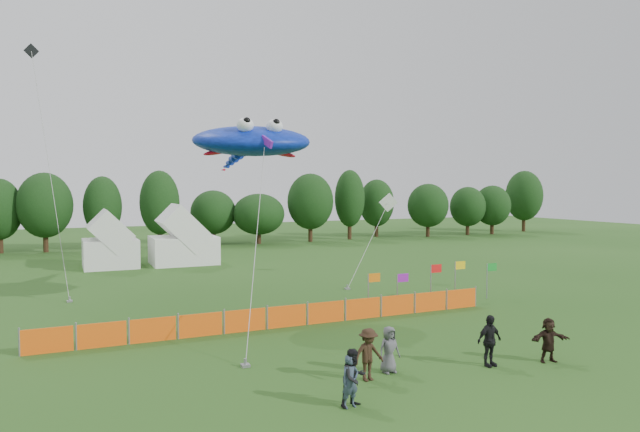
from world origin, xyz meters
name	(u,v)px	position (x,y,z in m)	size (l,w,h in m)	color
ground	(392,373)	(0.00, 0.00, 0.00)	(160.00, 160.00, 0.00)	#234C16
treeline	(183,208)	(1.61, 44.93, 4.18)	(104.57, 8.78, 8.36)	#382314
tent_left	(110,244)	(-6.79, 31.61, 1.87)	(4.20, 4.20, 3.71)	white
tent_right	(183,241)	(-1.04, 31.30, 1.91)	(5.35, 4.28, 3.78)	white
barrier_fence	(287,316)	(-0.95, 7.63, 0.50)	(21.90, 0.06, 1.00)	#FA590D
flag_row	(433,279)	(8.21, 9.05, 1.40)	(8.73, 0.68, 2.22)	gray
spectator_a	(350,382)	(-2.72, -2.09, 0.77)	(0.56, 0.37, 1.55)	#2E3B4D
spectator_b	(354,378)	(-2.58, -2.05, 0.86)	(0.84, 0.65, 1.72)	black
spectator_c	(368,354)	(-1.09, -0.29, 0.88)	(1.14, 0.66, 1.77)	black
spectator_d	(489,341)	(3.65, -0.76, 0.93)	(1.09, 0.45, 1.86)	black
spectator_e	(389,349)	(-0.03, 0.14, 0.81)	(0.80, 0.52, 1.63)	#515156
spectator_f	(549,340)	(5.98, -1.28, 0.82)	(1.53, 0.49, 1.65)	black
stingray_kite	(250,142)	(-1.21, 12.21, 8.82)	(6.97, 17.22, 9.94)	#0E2FCD
small_kite_white	(380,220)	(9.76, 17.39, 4.14)	(5.70, 3.43, 6.04)	white
small_kite_dark	(47,150)	(-11.02, 20.36, 8.61)	(2.33, 4.28, 15.06)	black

